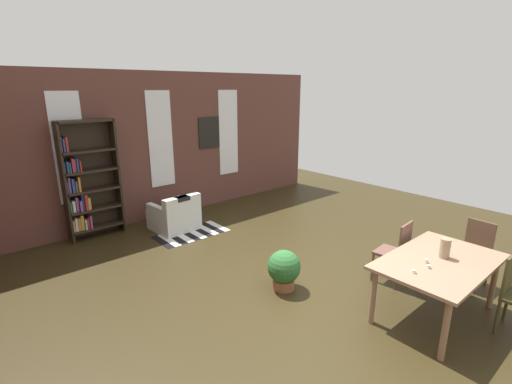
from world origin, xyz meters
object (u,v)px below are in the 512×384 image
object	(u,v)px
vase_on_table	(445,248)
dining_chair_head_right	(474,251)
dining_table	(439,266)
potted_plant_by_shelf	(284,269)
armchair_white	(175,216)
dining_chair_far_right	(396,250)
bookshelf_tall	(87,183)

from	to	relation	value
vase_on_table	dining_chair_head_right	xyz separation A→B (m)	(1.09, -0.01, -0.37)
dining_table	potted_plant_by_shelf	world-z (taller)	dining_table
vase_on_table	potted_plant_by_shelf	size ratio (longest dim) A/B	0.43
dining_chair_head_right	potted_plant_by_shelf	size ratio (longest dim) A/B	1.64
armchair_white	potted_plant_by_shelf	bearing A→B (deg)	-89.29
dining_table	armchair_white	distance (m)	4.87
dining_table	potted_plant_by_shelf	distance (m)	1.98
dining_table	potted_plant_by_shelf	size ratio (longest dim) A/B	2.87
dining_chair_head_right	dining_table	bearing A→B (deg)	179.74
vase_on_table	dining_chair_head_right	bearing A→B (deg)	-0.29
dining_chair_head_right	dining_chair_far_right	size ratio (longest dim) A/B	1.00
dining_chair_head_right	dining_chair_far_right	xyz separation A→B (m)	(-0.82, 0.75, 0.00)
bookshelf_tall	dining_table	bearing A→B (deg)	-66.27
dining_table	potted_plant_by_shelf	bearing A→B (deg)	120.10
dining_chair_head_right	potted_plant_by_shelf	world-z (taller)	dining_chair_head_right
dining_table	dining_chair_head_right	world-z (taller)	dining_chair_head_right
dining_chair_head_right	potted_plant_by_shelf	xyz separation A→B (m)	(-2.18, 1.69, -0.20)
dining_chair_far_right	armchair_white	xyz separation A→B (m)	(-1.40, 4.00, -0.23)
dining_chair_head_right	bookshelf_tall	bearing A→B (deg)	123.40
bookshelf_tall	dining_chair_head_right	bearing A→B (deg)	-56.60
bookshelf_tall	potted_plant_by_shelf	bearing A→B (deg)	-69.34
vase_on_table	armchair_white	size ratio (longest dim) A/B	0.29
dining_chair_far_right	bookshelf_tall	bearing A→B (deg)	120.55
dining_table	dining_chair_far_right	bearing A→B (deg)	63.05
dining_table	vase_on_table	xyz separation A→B (m)	(0.11, 0.00, 0.21)
dining_table	vase_on_table	bearing A→B (deg)	0.00
bookshelf_tall	potted_plant_by_shelf	world-z (taller)	bookshelf_tall
bookshelf_tall	potted_plant_by_shelf	xyz separation A→B (m)	(1.42, -3.77, -0.76)
dining_table	armchair_white	size ratio (longest dim) A/B	1.93
dining_chair_head_right	dining_chair_far_right	world-z (taller)	same
dining_chair_far_right	bookshelf_tall	xyz separation A→B (m)	(-2.78, 4.71, 0.56)
dining_chair_head_right	bookshelf_tall	xyz separation A→B (m)	(-3.60, 5.46, 0.56)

